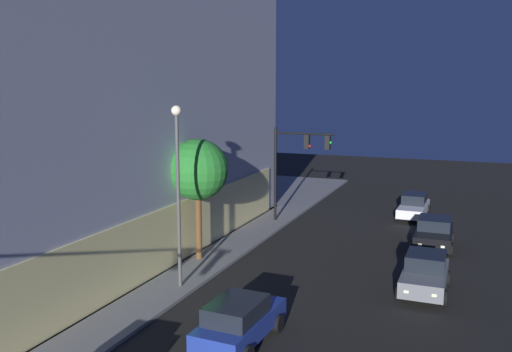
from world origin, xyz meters
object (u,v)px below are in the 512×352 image
Objects in this scene: car_blue at (239,321)px; car_black at (434,233)px; car_grey at (425,273)px; street_lamp_sidewalk at (178,175)px; car_white at (414,206)px; traffic_light_far_corner at (297,156)px; sidewalk_tree at (198,170)px.

car_black is (14.96, -5.49, -0.01)m from car_blue.
street_lamp_sidewalk is at bearing 109.92° from car_grey.
car_black is 0.91× the size of car_white.
car_white is (4.98, -7.04, -3.77)m from traffic_light_far_corner.
car_blue is at bearing 159.86° from car_black.
car_blue is (-17.13, -3.40, -3.73)m from traffic_light_far_corner.
street_lamp_sidewalk reaches higher than car_blue.
sidewalk_tree is 17.57m from car_white.
sidewalk_tree is at bearing 89.11° from car_grey.
sidewalk_tree is 1.51× the size of car_grey.
car_grey is (-9.55, -9.02, -3.72)m from traffic_light_far_corner.
sidewalk_tree is at bearing 15.66° from street_lamp_sidewalk.
car_grey is 14.66m from car_white.
car_blue is at bearing -130.13° from street_lamp_sidewalk.
car_blue is 9.44m from car_grey.
car_grey is at bearing -172.23° from car_white.
street_lamp_sidewalk is at bearing 155.68° from car_white.
street_lamp_sidewalk is 1.89× the size of car_black.
traffic_light_far_corner is 1.51× the size of car_grey.
sidewalk_tree reaches higher than traffic_light_far_corner.
sidewalk_tree is at bearing 122.81° from car_black.
car_blue is 1.03× the size of car_black.
car_grey is at bearing -90.89° from sidewalk_tree.
car_black is at bearing -165.53° from car_white.
car_blue is at bearing 170.65° from car_white.
sidewalk_tree is (3.88, 1.09, -0.38)m from street_lamp_sidewalk.
car_white is at bearing -9.35° from car_blue.
street_lamp_sidewalk is at bearing 49.87° from car_blue.
car_grey is 0.88× the size of car_white.
car_white is (22.10, -3.64, -0.04)m from car_blue.
car_grey is 7.38m from car_black.
street_lamp_sidewalk is 1.84× the size of car_blue.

